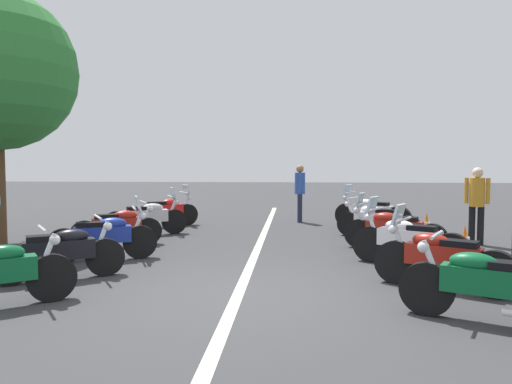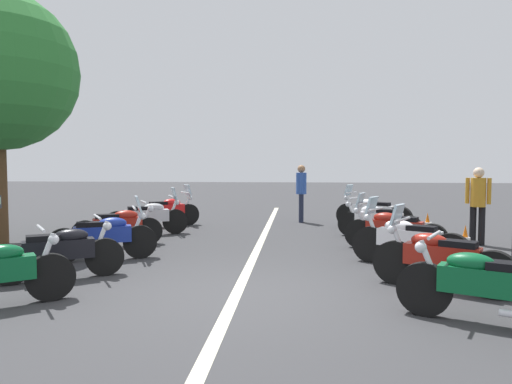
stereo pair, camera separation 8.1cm
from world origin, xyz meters
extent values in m
plane|color=#38383A|center=(0.00, 0.00, 0.00)|extent=(80.00, 80.00, 0.00)
cube|color=beige|center=(3.69, 0.00, 0.00)|extent=(18.67, 0.16, 0.01)
cylinder|color=black|center=(-0.46, 2.42, 0.31)|extent=(0.49, 0.59, 0.63)
ellipsoid|color=#0C592D|center=(-0.79, 2.88, 0.69)|extent=(0.52, 0.57, 0.22)
cylinder|color=silver|center=(-0.49, 2.47, 0.61)|extent=(0.23, 0.27, 0.58)
cylinder|color=silver|center=(-0.52, 2.50, 0.97)|extent=(0.52, 0.40, 0.04)
sphere|color=silver|center=(-0.43, 2.38, 0.81)|extent=(0.14, 0.14, 0.14)
cylinder|color=black|center=(0.98, 2.28, 0.30)|extent=(0.44, 0.59, 0.61)
cylinder|color=black|center=(0.26, 3.45, 0.30)|extent=(0.44, 0.59, 0.61)
cube|color=black|center=(0.62, 2.87, 0.48)|extent=(0.79, 1.03, 0.30)
ellipsoid|color=black|center=(0.71, 2.71, 0.68)|extent=(0.50, 0.58, 0.22)
cube|color=black|center=(0.50, 3.05, 0.66)|extent=(0.47, 0.54, 0.12)
cylinder|color=silver|center=(0.95, 2.33, 0.60)|extent=(0.21, 0.28, 0.58)
cylinder|color=silver|center=(0.93, 2.37, 0.96)|extent=(0.55, 0.36, 0.04)
sphere|color=silver|center=(1.01, 2.24, 0.80)|extent=(0.14, 0.14, 0.14)
cylinder|color=silver|center=(0.55, 3.31, 0.21)|extent=(0.36, 0.51, 0.08)
cylinder|color=black|center=(2.40, 2.17, 0.32)|extent=(0.38, 0.64, 0.64)
cylinder|color=black|center=(1.85, 3.42, 0.32)|extent=(0.38, 0.64, 0.64)
cube|color=navy|center=(2.12, 2.80, 0.50)|extent=(0.67, 1.06, 0.30)
ellipsoid|color=navy|center=(2.20, 2.63, 0.70)|extent=(0.45, 0.58, 0.22)
cube|color=black|center=(2.04, 3.00, 0.68)|extent=(0.43, 0.54, 0.12)
cylinder|color=silver|center=(2.37, 2.23, 0.62)|extent=(0.18, 0.29, 0.58)
cylinder|color=silver|center=(2.36, 2.27, 0.98)|extent=(0.58, 0.29, 0.04)
sphere|color=silver|center=(2.42, 2.13, 0.82)|extent=(0.14, 0.14, 0.14)
cylinder|color=silver|center=(2.12, 3.24, 0.22)|extent=(0.29, 0.54, 0.08)
cube|color=silver|center=(2.39, 2.19, 1.05)|extent=(0.38, 0.26, 0.32)
cylinder|color=black|center=(3.95, 2.50, 0.30)|extent=(0.42, 0.60, 0.61)
cylinder|color=black|center=(3.29, 3.68, 0.30)|extent=(0.42, 0.60, 0.61)
cube|color=maroon|center=(3.62, 3.09, 0.48)|extent=(0.75, 1.04, 0.30)
ellipsoid|color=maroon|center=(3.71, 2.94, 0.68)|extent=(0.48, 0.58, 0.22)
cube|color=black|center=(3.51, 3.28, 0.66)|extent=(0.46, 0.55, 0.12)
cylinder|color=silver|center=(3.92, 2.55, 0.60)|extent=(0.20, 0.29, 0.58)
cylinder|color=silver|center=(3.90, 2.59, 0.96)|extent=(0.56, 0.34, 0.04)
sphere|color=silver|center=(3.98, 2.46, 0.80)|extent=(0.14, 0.14, 0.14)
cylinder|color=silver|center=(3.58, 3.54, 0.21)|extent=(0.34, 0.52, 0.08)
cylinder|color=black|center=(5.58, 2.32, 0.32)|extent=(0.40, 0.64, 0.64)
cylinder|color=black|center=(4.97, 3.64, 0.32)|extent=(0.40, 0.64, 0.64)
cube|color=silver|center=(5.28, 2.98, 0.50)|extent=(0.72, 1.12, 0.30)
ellipsoid|color=silver|center=(5.35, 2.82, 0.70)|extent=(0.46, 0.58, 0.22)
cube|color=black|center=(5.18, 3.18, 0.68)|extent=(0.44, 0.54, 0.12)
cylinder|color=silver|center=(5.56, 2.37, 0.62)|extent=(0.19, 0.29, 0.58)
cylinder|color=silver|center=(5.54, 2.41, 0.98)|extent=(0.58, 0.30, 0.04)
sphere|color=silver|center=(5.61, 2.28, 0.82)|extent=(0.14, 0.14, 0.14)
cylinder|color=silver|center=(5.25, 3.45, 0.22)|extent=(0.31, 0.53, 0.08)
cube|color=silver|center=(5.58, 2.34, 1.05)|extent=(0.38, 0.26, 0.32)
cylinder|color=black|center=(7.30, 2.37, 0.32)|extent=(0.48, 0.60, 0.63)
cylinder|color=black|center=(6.50, 3.51, 0.32)|extent=(0.48, 0.60, 0.63)
cube|color=red|center=(6.90, 2.94, 0.50)|extent=(0.84, 1.03, 0.30)
ellipsoid|color=red|center=(7.00, 2.79, 0.70)|extent=(0.51, 0.58, 0.22)
cube|color=black|center=(6.77, 3.12, 0.68)|extent=(0.49, 0.54, 0.12)
cylinder|color=silver|center=(7.27, 2.42, 0.62)|extent=(0.22, 0.28, 0.58)
cylinder|color=silver|center=(7.24, 2.45, 0.98)|extent=(0.53, 0.39, 0.04)
sphere|color=silver|center=(7.33, 2.33, 0.82)|extent=(0.14, 0.14, 0.14)
cylinder|color=silver|center=(6.81, 3.38, 0.22)|extent=(0.38, 0.50, 0.08)
cube|color=silver|center=(7.29, 2.38, 1.05)|extent=(0.36, 0.31, 0.32)
cylinder|color=black|center=(-0.65, -2.37, 0.32)|extent=(0.41, 0.64, 0.64)
cube|color=#0C592D|center=(-0.96, -2.97, 0.50)|extent=(0.72, 1.05, 0.30)
ellipsoid|color=#0C592D|center=(-0.88, -2.81, 0.70)|extent=(0.47, 0.58, 0.22)
cube|color=black|center=(-1.06, -3.17, 0.68)|extent=(0.45, 0.55, 0.12)
cylinder|color=silver|center=(-0.68, -2.42, 0.62)|extent=(0.19, 0.29, 0.58)
cylinder|color=silver|center=(-0.70, -2.45, 0.98)|extent=(0.57, 0.32, 0.04)
sphere|color=silver|center=(-0.63, -2.32, 0.82)|extent=(0.14, 0.14, 0.14)
cylinder|color=black|center=(0.84, -2.32, 0.33)|extent=(0.46, 0.63, 0.66)
cylinder|color=black|center=(0.14, -3.48, 0.33)|extent=(0.46, 0.63, 0.66)
cube|color=maroon|center=(0.49, -2.90, 0.51)|extent=(0.77, 1.02, 0.30)
ellipsoid|color=maroon|center=(0.58, -2.75, 0.71)|extent=(0.49, 0.58, 0.22)
cube|color=black|center=(0.38, -3.09, 0.69)|extent=(0.47, 0.55, 0.12)
cylinder|color=silver|center=(0.81, -2.38, 0.63)|extent=(0.21, 0.28, 0.58)
cylinder|color=silver|center=(0.79, -2.41, 0.99)|extent=(0.55, 0.35, 0.04)
sphere|color=silver|center=(0.86, -2.28, 0.83)|extent=(0.14, 0.14, 0.14)
cylinder|color=silver|center=(0.13, -3.16, 0.23)|extent=(0.35, 0.51, 0.08)
cube|color=silver|center=(0.83, -2.34, 1.06)|extent=(0.37, 0.29, 0.32)
cylinder|color=black|center=(2.43, -2.19, 0.33)|extent=(0.46, 0.64, 0.66)
cylinder|color=black|center=(1.68, -3.42, 0.33)|extent=(0.46, 0.64, 0.66)
cube|color=white|center=(2.06, -2.81, 0.51)|extent=(0.81, 1.08, 0.30)
ellipsoid|color=white|center=(2.15, -2.65, 0.71)|extent=(0.49, 0.58, 0.22)
cube|color=black|center=(1.94, -2.99, 0.69)|extent=(0.47, 0.55, 0.12)
cylinder|color=silver|center=(2.40, -2.25, 0.63)|extent=(0.21, 0.28, 0.58)
cylinder|color=silver|center=(2.38, -2.28, 0.99)|extent=(0.55, 0.36, 0.04)
sphere|color=silver|center=(2.45, -2.15, 0.83)|extent=(0.14, 0.14, 0.14)
cylinder|color=silver|center=(1.68, -3.08, 0.23)|extent=(0.35, 0.51, 0.08)
cube|color=silver|center=(2.42, -2.21, 1.06)|extent=(0.37, 0.29, 0.32)
cylinder|color=black|center=(3.92, -2.18, 0.31)|extent=(0.39, 0.62, 0.62)
cylinder|color=black|center=(3.27, -3.55, 0.31)|extent=(0.39, 0.62, 0.62)
cube|color=maroon|center=(3.60, -2.87, 0.49)|extent=(0.74, 1.16, 0.30)
ellipsoid|color=maroon|center=(3.67, -2.70, 0.69)|extent=(0.46, 0.58, 0.22)
cube|color=black|center=(3.50, -3.07, 0.67)|extent=(0.44, 0.55, 0.12)
cylinder|color=silver|center=(3.89, -2.23, 0.61)|extent=(0.19, 0.29, 0.58)
cylinder|color=silver|center=(3.88, -2.27, 0.97)|extent=(0.58, 0.30, 0.04)
sphere|color=silver|center=(3.94, -2.14, 0.81)|extent=(0.14, 0.14, 0.14)
cylinder|color=silver|center=(3.24, -3.20, 0.22)|extent=(0.31, 0.53, 0.08)
cube|color=silver|center=(3.91, -2.20, 1.04)|extent=(0.38, 0.26, 0.32)
cylinder|color=black|center=(5.61, -2.17, 0.30)|extent=(0.42, 0.60, 0.61)
cylinder|color=black|center=(4.87, -3.47, 0.30)|extent=(0.42, 0.60, 0.61)
cube|color=white|center=(5.24, -2.82, 0.48)|extent=(0.80, 1.12, 0.30)
ellipsoid|color=white|center=(5.33, -2.66, 0.68)|extent=(0.48, 0.58, 0.22)
cube|color=black|center=(5.13, -3.01, 0.66)|extent=(0.46, 0.55, 0.12)
cylinder|color=silver|center=(5.58, -2.22, 0.60)|extent=(0.20, 0.29, 0.58)
cylinder|color=silver|center=(5.56, -2.26, 0.96)|extent=(0.56, 0.34, 0.04)
sphere|color=silver|center=(5.63, -2.13, 0.80)|extent=(0.14, 0.14, 0.14)
cylinder|color=silver|center=(4.86, -3.12, 0.21)|extent=(0.34, 0.52, 0.08)
cylinder|color=black|center=(7.33, -2.30, 0.34)|extent=(0.48, 0.65, 0.68)
cylinder|color=black|center=(6.50, -3.60, 0.34)|extent=(0.48, 0.65, 0.68)
cube|color=white|center=(6.92, -2.95, 0.52)|extent=(0.87, 1.14, 0.30)
ellipsoid|color=white|center=(7.01, -2.80, 0.72)|extent=(0.50, 0.58, 0.22)
cube|color=black|center=(6.80, -3.14, 0.70)|extent=(0.48, 0.54, 0.12)
cylinder|color=silver|center=(7.30, -2.35, 0.64)|extent=(0.21, 0.28, 0.58)
cylinder|color=silver|center=(7.28, -2.38, 1.00)|extent=(0.54, 0.37, 0.04)
sphere|color=silver|center=(7.36, -2.26, 0.84)|extent=(0.14, 0.14, 0.14)
cylinder|color=silver|center=(6.52, -3.25, 0.24)|extent=(0.36, 0.51, 0.08)
cube|color=silver|center=(7.32, -2.32, 1.07)|extent=(0.37, 0.30, 0.32)
cube|color=orange|center=(5.55, -4.06, 0.01)|extent=(0.36, 0.36, 0.03)
cone|color=orange|center=(5.55, -4.06, 0.32)|extent=(0.26, 0.26, 0.60)
cylinder|color=white|center=(5.55, -4.06, 0.34)|extent=(0.19, 0.19, 0.07)
cube|color=orange|center=(3.17, -4.15, 0.01)|extent=(0.36, 0.36, 0.03)
cone|color=orange|center=(3.17, -4.15, 0.32)|extent=(0.26, 0.26, 0.60)
cylinder|color=white|center=(3.17, -4.15, 0.34)|extent=(0.19, 0.19, 0.07)
cylinder|color=#1E2338|center=(8.19, -0.97, 0.44)|extent=(0.14, 0.14, 0.88)
cylinder|color=#1E2338|center=(8.37, -0.96, 0.44)|extent=(0.14, 0.14, 0.88)
cylinder|color=#2D51A5|center=(8.28, -0.97, 1.21)|extent=(0.32, 0.32, 0.66)
cylinder|color=#2D51A5|center=(8.06, -0.97, 1.25)|extent=(0.09, 0.09, 0.60)
cylinder|color=#2D51A5|center=(8.50, -0.96, 1.25)|extent=(0.09, 0.09, 0.60)
sphere|color=#9E704C|center=(8.28, -0.97, 1.66)|extent=(0.24, 0.24, 0.24)
cylinder|color=black|center=(4.56, -4.79, 0.43)|extent=(0.14, 0.14, 0.86)
cylinder|color=black|center=(4.49, -4.95, 0.43)|extent=(0.14, 0.14, 0.86)
cylinder|color=orange|center=(4.52, -4.87, 1.18)|extent=(0.32, 0.32, 0.65)
cylinder|color=orange|center=(4.61, -4.67, 1.22)|extent=(0.09, 0.09, 0.58)
cylinder|color=orange|center=(4.43, -5.07, 1.22)|extent=(0.09, 0.09, 0.58)
sphere|color=beige|center=(4.52, -4.87, 1.62)|extent=(0.23, 0.23, 0.23)
cylinder|color=brown|center=(3.77, 5.90, 1.33)|extent=(0.32, 0.32, 2.65)
camera|label=1|loc=(-6.37, -0.76, 1.82)|focal=33.10mm
camera|label=2|loc=(-6.37, -0.84, 1.82)|focal=33.10mm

